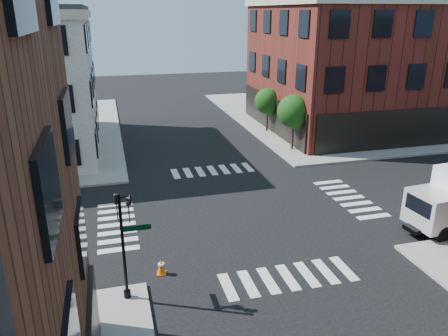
% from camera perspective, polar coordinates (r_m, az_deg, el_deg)
% --- Properties ---
extents(ground, '(120.00, 120.00, 0.00)m').
position_cam_1_polar(ground, '(25.40, 2.19, -5.58)').
color(ground, black).
rests_on(ground, ground).
extents(sidewalk_ne, '(30.00, 30.00, 0.15)m').
position_cam_1_polar(sidewalk_ne, '(52.29, 17.74, 6.91)').
color(sidewalk_ne, gray).
rests_on(sidewalk_ne, ground).
extents(building_ne, '(25.00, 16.00, 12.00)m').
position_cam_1_polar(building_ne, '(47.01, 21.24, 12.52)').
color(building_ne, '#4D1C13').
rests_on(building_ne, ground).
extents(tree_near, '(2.69, 2.69, 4.49)m').
position_cam_1_polar(tree_near, '(35.84, 9.20, 7.09)').
color(tree_near, black).
rests_on(tree_near, ground).
extents(tree_far, '(2.43, 2.43, 4.07)m').
position_cam_1_polar(tree_far, '(41.32, 5.81, 8.50)').
color(tree_far, black).
rests_on(tree_far, ground).
extents(signal_pole, '(1.29, 1.24, 4.60)m').
position_cam_1_polar(signal_pole, '(17.21, -12.91, -8.51)').
color(signal_pole, black).
rests_on(signal_pole, ground).
extents(traffic_cone, '(0.45, 0.45, 0.74)m').
position_cam_1_polar(traffic_cone, '(19.74, -8.20, -12.64)').
color(traffic_cone, orange).
rests_on(traffic_cone, ground).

